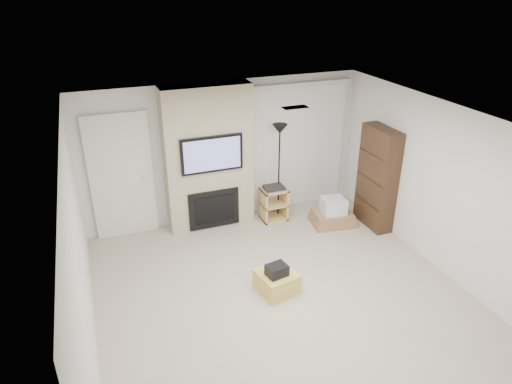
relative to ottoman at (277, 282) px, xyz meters
name	(u,v)px	position (x,y,z in m)	size (l,w,h in m)	color
floor	(287,302)	(0.03, -0.30, -0.15)	(5.00, 5.50, 0.00)	#B8AB94
ceiling	(294,128)	(0.03, -0.30, 2.35)	(5.00, 5.50, 0.00)	white
wall_back	(225,151)	(0.03, 2.45, 1.10)	(5.00, 2.50, 0.00)	silver
wall_left	(80,264)	(-2.47, -0.30, 1.10)	(5.50, 2.50, 0.00)	silver
wall_right	(448,193)	(2.53, -0.30, 1.10)	(5.50, 2.50, 0.00)	silver
hvac_vent	(295,107)	(0.43, 0.50, 2.35)	(0.35, 0.18, 0.01)	silver
ottoman	(277,282)	(0.00, 0.00, 0.00)	(0.50, 0.50, 0.30)	#DAB950
black_bag	(277,270)	(-0.02, -0.04, 0.23)	(0.28, 0.22, 0.16)	black
fireplace_wall	(209,159)	(-0.32, 2.24, 1.09)	(1.50, 0.47, 2.50)	tan
entry_door	(122,177)	(-1.77, 2.41, 0.90)	(1.02, 0.11, 2.14)	silver
vertical_blinds	(298,142)	(1.43, 2.40, 1.12)	(1.98, 0.10, 2.37)	silver
floor_lamp	(279,145)	(0.92, 2.07, 1.23)	(0.26, 0.26, 1.76)	black
av_stand	(274,202)	(0.78, 1.97, 0.20)	(0.45, 0.38, 0.66)	#DEB469
box_stack	(333,214)	(1.71, 1.42, 0.04)	(0.82, 0.66, 0.50)	#9C714E
bookshelf	(377,178)	(2.37, 1.15, 0.75)	(0.30, 0.80, 1.80)	black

